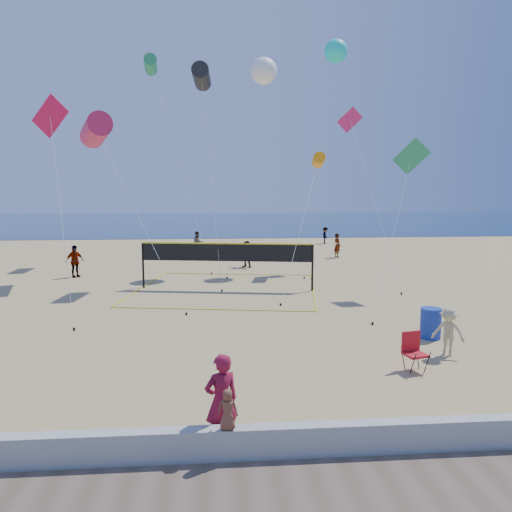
{
  "coord_description": "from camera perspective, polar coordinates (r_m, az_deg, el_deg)",
  "views": [
    {
      "loc": [
        -2.59,
        -11.63,
        4.96
      ],
      "look_at": [
        -1.47,
        2.0,
        3.08
      ],
      "focal_mm": 35.0,
      "sensor_mm": 36.0,
      "label": 1
    }
  ],
  "objects": [
    {
      "name": "kite_1",
      "position": [
        27.68,
        -6.24,
        19.7
      ],
      "size": [
        1.44,
        4.61,
        11.27
      ],
      "rotation": [
        0.0,
        0.0,
        -0.05
      ],
      "color": "black",
      "rests_on": "ground"
    },
    {
      "name": "ocean",
      "position": [
        73.84,
        -2.71,
        3.97
      ],
      "size": [
        140.0,
        50.0,
        0.03
      ],
      "primitive_type": "cube",
      "color": "navy",
      "rests_on": "ground"
    },
    {
      "name": "kite_3",
      "position": [
        20.49,
        -22.35,
        13.52
      ],
      "size": [
        1.9,
        2.5,
        8.39
      ],
      "rotation": [
        0.0,
        0.0,
        -0.15
      ],
      "color": "#DB1342",
      "rests_on": "ground"
    },
    {
      "name": "kite_0",
      "position": [
        28.43,
        -17.83,
        13.51
      ],
      "size": [
        6.27,
        10.06,
        8.81
      ],
      "rotation": [
        0.0,
        0.0,
        0.38
      ],
      "color": "#C7234F",
      "rests_on": "ground"
    },
    {
      "name": "kite_2",
      "position": [
        29.75,
        7.15,
        10.8
      ],
      "size": [
        3.8,
        9.52,
        7.0
      ],
      "rotation": [
        0.0,
        0.0,
        -0.13
      ],
      "color": "orange",
      "rests_on": "ground"
    },
    {
      "name": "camp_chair",
      "position": [
        14.5,
        17.54,
        -10.08
      ],
      "size": [
        0.67,
        0.79,
        1.17
      ],
      "rotation": [
        0.0,
        0.0,
        0.23
      ],
      "color": "red",
      "rests_on": "ground"
    },
    {
      "name": "bystander_b",
      "position": [
        15.97,
        21.12,
        -8.09
      ],
      "size": [
        1.08,
        0.98,
        1.46
      ],
      "primitive_type": "imported",
      "rotation": [
        0.0,
        0.0,
        -0.61
      ],
      "color": "tan",
      "rests_on": "ground"
    },
    {
      "name": "ground",
      "position": [
        12.9,
        7.49,
        -14.87
      ],
      "size": [
        120.0,
        120.0,
        0.0
      ],
      "primitive_type": "plane",
      "color": "tan",
      "rests_on": "ground"
    },
    {
      "name": "kite_6",
      "position": [
        31.91,
        0.9,
        20.38
      ],
      "size": [
        3.29,
        4.87,
        12.7
      ],
      "rotation": [
        0.0,
        0.0,
        0.06
      ],
      "color": "white",
      "rests_on": "ground"
    },
    {
      "name": "toddler",
      "position": [
        9.45,
        -3.25,
        -17.12
      ],
      "size": [
        0.41,
        0.31,
        0.76
      ],
      "primitive_type": "imported",
      "rotation": [
        0.0,
        0.0,
        2.95
      ],
      "color": "brown",
      "rests_on": "seawall"
    },
    {
      "name": "kite_7",
      "position": [
        33.77,
        9.1,
        22.11
      ],
      "size": [
        3.65,
        6.1,
        14.07
      ],
      "rotation": [
        0.0,
        0.0,
        0.25
      ],
      "color": "#19E9D1",
      "rests_on": "ground"
    },
    {
      "name": "woman",
      "position": [
        9.9,
        -3.97,
        -16.22
      ],
      "size": [
        0.8,
        0.66,
        1.86
      ],
      "primitive_type": "imported",
      "rotation": [
        0.0,
        0.0,
        3.51
      ],
      "color": "maroon",
      "rests_on": "ground"
    },
    {
      "name": "far_person_4",
      "position": [
        44.8,
        7.92,
        2.34
      ],
      "size": [
        0.55,
        0.96,
        1.48
      ],
      "primitive_type": "imported",
      "rotation": [
        0.0,
        0.0,
        1.57
      ],
      "color": "gray",
      "rests_on": "ground"
    },
    {
      "name": "far_person_1",
      "position": [
        31.23,
        -1.06,
        0.23
      ],
      "size": [
        1.47,
        1.42,
        1.67
      ],
      "primitive_type": "imported",
      "rotation": [
        0.0,
        0.0,
        -0.76
      ],
      "color": "gray",
      "rests_on": "ground"
    },
    {
      "name": "trash_barrel",
      "position": [
        17.64,
        19.33,
        -7.26
      ],
      "size": [
        0.73,
        0.73,
        1.01
      ],
      "primitive_type": "cylinder",
      "rotation": [
        0.0,
        0.0,
        -0.08
      ],
      "color": "#17329B",
      "rests_on": "ground"
    },
    {
      "name": "kite_5",
      "position": [
        31.73,
        10.98,
        14.09
      ],
      "size": [
        1.6,
        8.96,
        9.91
      ],
      "rotation": [
        0.0,
        0.0,
        0.11
      ],
      "color": "#DD2563",
      "rests_on": "ground"
    },
    {
      "name": "kite_8",
      "position": [
        37.0,
        -11.94,
        20.59
      ],
      "size": [
        4.57,
        8.46,
        13.82
      ],
      "rotation": [
        0.0,
        0.0,
        0.1
      ],
      "color": "#2C9454",
      "rests_on": "ground"
    },
    {
      "name": "seawall",
      "position": [
        10.14,
        11.31,
        -19.71
      ],
      "size": [
        32.0,
        0.3,
        0.6
      ],
      "primitive_type": "cube",
      "color": "#AAABA6",
      "rests_on": "ground"
    },
    {
      "name": "far_person_3",
      "position": [
        37.75,
        -6.68,
        1.51
      ],
      "size": [
        0.97,
        0.84,
        1.7
      ],
      "primitive_type": "imported",
      "rotation": [
        0.0,
        0.0,
        0.27
      ],
      "color": "gray",
      "rests_on": "ground"
    },
    {
      "name": "volleyball_net",
      "position": [
        24.39,
        -3.4,
        -0.21
      ],
      "size": [
        9.87,
        9.75,
        2.29
      ],
      "rotation": [
        0.0,
        0.0,
        -0.17
      ],
      "color": "black",
      "rests_on": "ground"
    },
    {
      "name": "kite_4",
      "position": [
        24.51,
        17.18,
        10.15
      ],
      "size": [
        4.35,
        6.22,
        7.27
      ],
      "rotation": [
        0.0,
        0.0,
        -0.27
      ],
      "color": "#2C9454",
      "rests_on": "ground"
    },
    {
      "name": "far_person_2",
      "position": [
        36.09,
        9.26,
        1.19
      ],
      "size": [
        0.61,
        0.73,
        1.72
      ],
      "primitive_type": "imported",
      "rotation": [
        0.0,
        0.0,
        1.93
      ],
      "color": "gray",
      "rests_on": "ground"
    },
    {
      "name": "far_person_0",
      "position": [
        29.51,
        -20.02,
        -0.57
      ],
      "size": [
        1.07,
        1.03,
        1.8
      ],
      "primitive_type": "imported",
      "rotation": [
        0.0,
        0.0,
        0.74
      ],
      "color": "gray",
      "rests_on": "ground"
    }
  ]
}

